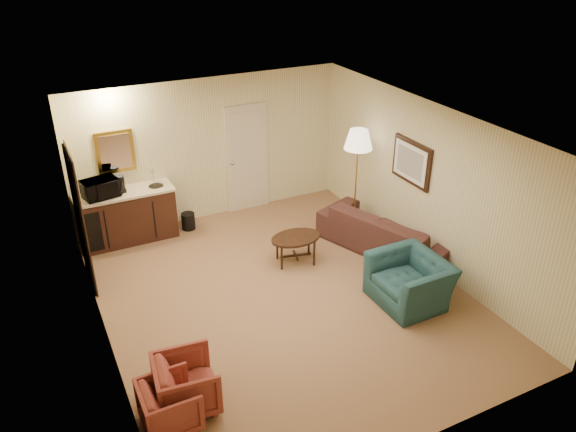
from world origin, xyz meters
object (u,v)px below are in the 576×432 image
object	(u,v)px
sofa	(388,226)
floor_lamp	(356,180)
coffee_table	(296,249)
wetbar_cabinet	(127,216)
coffee_maker	(120,184)
teal_armchair	(410,274)
rose_chair_near	(186,382)
waste_bin	(188,221)
rose_chair_far	(170,403)
microwave	(100,186)

from	to	relation	value
sofa	floor_lamp	xyz separation A→B (m)	(-0.04, 0.95, 0.46)
coffee_table	wetbar_cabinet	bearing A→B (deg)	139.19
coffee_maker	sofa	bearing A→B (deg)	-20.66
wetbar_cabinet	floor_lamp	bearing A→B (deg)	-19.35
teal_armchair	rose_chair_near	distance (m)	3.52
wetbar_cabinet	waste_bin	xyz separation A→B (m)	(1.04, -0.07, -0.31)
rose_chair_far	coffee_maker	size ratio (longest dim) A/B	2.11
rose_chair_far	waste_bin	xyz separation A→B (m)	(1.54, 4.25, -0.16)
wetbar_cabinet	coffee_maker	size ratio (longest dim) A/B	5.59
rose_chair_far	coffee_maker	bearing A→B (deg)	-6.21
wetbar_cabinet	floor_lamp	distance (m)	4.01
sofa	rose_chair_far	xyz separation A→B (m)	(-4.30, -2.05, -0.15)
sofa	floor_lamp	world-z (taller)	floor_lamp
floor_lamp	waste_bin	xyz separation A→B (m)	(-2.72, 1.25, -0.77)
sofa	microwave	world-z (taller)	microwave
teal_armchair	microwave	size ratio (longest dim) A/B	1.90
coffee_table	waste_bin	size ratio (longest dim) A/B	2.71
floor_lamp	teal_armchair	bearing A→B (deg)	-102.87
sofa	wetbar_cabinet	bearing A→B (deg)	38.62
floor_lamp	coffee_maker	bearing A→B (deg)	160.70
wetbar_cabinet	sofa	distance (m)	4.43
teal_armchair	floor_lamp	bearing A→B (deg)	166.42
rose_chair_far	rose_chair_near	bearing A→B (deg)	-53.09
teal_armchair	rose_chair_far	bearing A→B (deg)	-80.08
coffee_table	coffee_maker	size ratio (longest dim) A/B	2.80
rose_chair_far	microwave	bearing A→B (deg)	-1.88
rose_chair_near	waste_bin	bearing A→B (deg)	-11.00
coffee_table	rose_chair_far	bearing A→B (deg)	-139.15
wetbar_cabinet	rose_chair_far	size ratio (longest dim) A/B	2.65
teal_armchair	coffee_table	distance (m)	1.96
rose_chair_far	coffee_table	bearing A→B (deg)	-49.24
rose_chair_near	coffee_table	world-z (taller)	rose_chair_near
waste_bin	microwave	bearing A→B (deg)	178.73
wetbar_cabinet	rose_chair_near	xyz separation A→B (m)	(-0.25, -4.13, -0.11)
sofa	coffee_table	world-z (taller)	sofa
teal_armchair	coffee_table	bearing A→B (deg)	-150.34
floor_lamp	wetbar_cabinet	bearing A→B (deg)	160.65
wetbar_cabinet	teal_armchair	world-z (taller)	teal_armchair
rose_chair_far	coffee_table	world-z (taller)	rose_chair_far
floor_lamp	waste_bin	distance (m)	3.09
sofa	teal_armchair	xyz separation A→B (m)	(-0.57, -1.35, 0.00)
rose_chair_far	coffee_table	xyz separation A→B (m)	(2.75, 2.38, -0.07)
sofa	coffee_maker	bearing A→B (deg)	38.76
coffee_table	waste_bin	xyz separation A→B (m)	(-1.21, 1.87, -0.08)
floor_lamp	coffee_maker	size ratio (longest dim) A/B	6.30
floor_lamp	waste_bin	world-z (taller)	floor_lamp
teal_armchair	microwave	bearing A→B (deg)	-135.57
wetbar_cabinet	coffee_maker	xyz separation A→B (m)	(-0.04, 0.01, 0.61)
waste_bin	coffee_maker	size ratio (longest dim) A/B	1.03
coffee_maker	rose_chair_near	bearing A→B (deg)	-82.90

